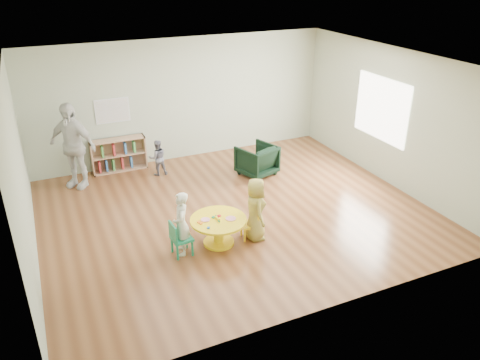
{
  "coord_description": "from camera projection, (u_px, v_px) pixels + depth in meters",
  "views": [
    {
      "loc": [
        -3.09,
        -7.11,
        4.37
      ],
      "look_at": [
        -0.03,
        -0.3,
        0.8
      ],
      "focal_mm": 35.0,
      "sensor_mm": 36.0,
      "label": 1
    }
  ],
  "objects": [
    {
      "name": "activity_table",
      "position": [
        218.0,
        227.0,
        7.76
      ],
      "size": [
        0.94,
        0.94,
        0.51
      ],
      "rotation": [
        0.0,
        0.0,
        -0.23
      ],
      "color": "yellow",
      "rests_on": "ground"
    },
    {
      "name": "kid_chair_left",
      "position": [
        179.0,
        238.0,
        7.46
      ],
      "size": [
        0.34,
        0.34,
        0.59
      ],
      "rotation": [
        0.0,
        0.0,
        -1.5
      ],
      "color": "#198D61",
      "rests_on": "ground"
    },
    {
      "name": "armchair",
      "position": [
        257.0,
        160.0,
        10.26
      ],
      "size": [
        0.93,
        0.95,
        0.68
      ],
      "primitive_type": "imported",
      "rotation": [
        0.0,
        0.0,
        3.48
      ],
      "color": "black",
      "rests_on": "ground"
    },
    {
      "name": "alphabet_poster",
      "position": [
        112.0,
        111.0,
        10.16
      ],
      "size": [
        0.74,
        0.01,
        0.54
      ],
      "color": "white",
      "rests_on": "ground"
    },
    {
      "name": "adult_caretaker",
      "position": [
        72.0,
        146.0,
        9.5
      ],
      "size": [
        1.08,
        1.04,
        1.8
      ],
      "primitive_type": "imported",
      "rotation": [
        0.0,
        0.0,
        -0.74
      ],
      "color": "silver",
      "rests_on": "ground"
    },
    {
      "name": "bookshelf",
      "position": [
        118.0,
        155.0,
        10.47
      ],
      "size": [
        1.2,
        0.3,
        0.75
      ],
      "color": "tan",
      "rests_on": "ground"
    },
    {
      "name": "toddler",
      "position": [
        158.0,
        158.0,
        10.22
      ],
      "size": [
        0.41,
        0.33,
        0.81
      ],
      "primitive_type": "imported",
      "rotation": [
        0.0,
        0.0,
        3.08
      ],
      "color": "#161937",
      "rests_on": "ground"
    },
    {
      "name": "child_right",
      "position": [
        256.0,
        209.0,
        7.82
      ],
      "size": [
        0.44,
        0.59,
        1.11
      ],
      "primitive_type": "imported",
      "rotation": [
        0.0,
        0.0,
        1.4
      ],
      "color": "#FEF21C",
      "rests_on": "ground"
    },
    {
      "name": "child_left",
      "position": [
        181.0,
        224.0,
        7.42
      ],
      "size": [
        0.37,
        0.45,
        1.08
      ],
      "primitive_type": "imported",
      "rotation": [
        0.0,
        0.0,
        -1.88
      ],
      "color": "silver",
      "rests_on": "ground"
    },
    {
      "name": "room",
      "position": [
        235.0,
        116.0,
        8.07
      ],
      "size": [
        7.1,
        7.0,
        2.8
      ],
      "color": "brown",
      "rests_on": "ground"
    },
    {
      "name": "kid_chair_right",
      "position": [
        251.0,
        223.0,
        7.95
      ],
      "size": [
        0.32,
        0.32,
        0.51
      ],
      "rotation": [
        0.0,
        0.0,
        1.41
      ],
      "color": "yellow",
      "rests_on": "ground"
    }
  ]
}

